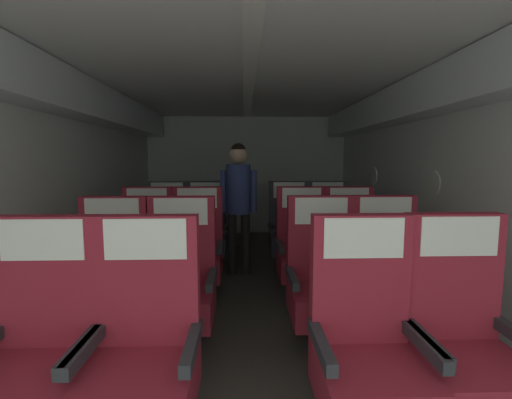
{
  "coord_description": "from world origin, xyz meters",
  "views": [
    {
      "loc": [
        -0.06,
        -0.22,
        1.36
      ],
      "look_at": [
        0.07,
        3.29,
        0.97
      ],
      "focal_mm": 24.79,
      "sensor_mm": 36.0,
      "label": 1
    }
  ],
  "objects_px": {
    "seat_b_right_window": "(323,283)",
    "seat_d_left_window": "(167,233)",
    "seat_c_left_aisle": "(197,252)",
    "seat_b_left_window": "(111,285)",
    "seat_c_right_aisle": "(351,251)",
    "seat_c_right_window": "(302,251)",
    "seat_b_left_aisle": "(180,285)",
    "seat_a_left_window": "(38,354)",
    "flight_attendant": "(238,195)",
    "seat_d_left_aisle": "(206,233)",
    "seat_d_right_aisle": "(328,232)",
    "seat_c_left_window": "(146,252)",
    "seat_a_left_aisle": "(144,353)",
    "seat_a_right_window": "(367,350)",
    "seat_b_right_aisle": "(388,281)",
    "seat_a_right_aisle": "(464,346)",
    "seat_d_right_window": "(289,232)"
  },
  "relations": [
    {
      "from": "seat_a_right_window",
      "to": "seat_c_right_aisle",
      "type": "bearing_deg",
      "value": 75.31
    },
    {
      "from": "seat_b_left_window",
      "to": "seat_c_left_window",
      "type": "distance_m",
      "value": 0.93
    },
    {
      "from": "seat_b_right_aisle",
      "to": "seat_b_right_window",
      "type": "xyz_separation_m",
      "value": [
        -0.5,
        -0.01,
        0.0
      ]
    },
    {
      "from": "seat_b_left_window",
      "to": "seat_d_right_window",
      "type": "bearing_deg",
      "value": 49.93
    },
    {
      "from": "seat_a_right_window",
      "to": "seat_c_left_aisle",
      "type": "distance_m",
      "value": 2.14
    },
    {
      "from": "seat_c_right_window",
      "to": "seat_d_right_aisle",
      "type": "xyz_separation_m",
      "value": [
        0.48,
        0.9,
        0.0
      ]
    },
    {
      "from": "seat_c_left_window",
      "to": "seat_c_right_window",
      "type": "relative_size",
      "value": 1.0
    },
    {
      "from": "seat_a_left_aisle",
      "to": "seat_d_right_aisle",
      "type": "distance_m",
      "value": 3.16
    },
    {
      "from": "seat_a_left_aisle",
      "to": "seat_c_right_window",
      "type": "bearing_deg",
      "value": 60.18
    },
    {
      "from": "seat_b_right_window",
      "to": "seat_d_right_aisle",
      "type": "xyz_separation_m",
      "value": [
        0.49,
        1.84,
        0.0
      ]
    },
    {
      "from": "seat_a_left_aisle",
      "to": "seat_b_right_aisle",
      "type": "distance_m",
      "value": 1.81
    },
    {
      "from": "seat_a_left_window",
      "to": "seat_d_right_window",
      "type": "distance_m",
      "value": 3.16
    },
    {
      "from": "seat_b_left_aisle",
      "to": "seat_c_right_aisle",
      "type": "height_order",
      "value": "same"
    },
    {
      "from": "seat_c_right_aisle",
      "to": "seat_b_right_window",
      "type": "bearing_deg",
      "value": -118.09
    },
    {
      "from": "seat_a_right_aisle",
      "to": "seat_c_left_aisle",
      "type": "distance_m",
      "value": 2.41
    },
    {
      "from": "seat_a_left_aisle",
      "to": "flight_attendant",
      "type": "distance_m",
      "value": 2.63
    },
    {
      "from": "seat_d_left_aisle",
      "to": "seat_c_left_aisle",
      "type": "bearing_deg",
      "value": -89.78
    },
    {
      "from": "seat_c_right_window",
      "to": "seat_d_left_aisle",
      "type": "height_order",
      "value": "same"
    },
    {
      "from": "seat_b_right_window",
      "to": "seat_c_right_window",
      "type": "xyz_separation_m",
      "value": [
        0.01,
        0.94,
        0.0
      ]
    },
    {
      "from": "seat_b_left_window",
      "to": "flight_attendant",
      "type": "height_order",
      "value": "flight_attendant"
    },
    {
      "from": "seat_d_left_window",
      "to": "seat_b_left_window",
      "type": "bearing_deg",
      "value": -90.26
    },
    {
      "from": "seat_b_right_window",
      "to": "seat_c_left_aisle",
      "type": "distance_m",
      "value": 1.41
    },
    {
      "from": "seat_d_left_window",
      "to": "flight_attendant",
      "type": "bearing_deg",
      "value": -13.48
    },
    {
      "from": "seat_b_left_aisle",
      "to": "seat_c_left_aisle",
      "type": "height_order",
      "value": "same"
    },
    {
      "from": "seat_c_left_aisle",
      "to": "seat_b_left_window",
      "type": "bearing_deg",
      "value": -118.49
    },
    {
      "from": "seat_c_left_window",
      "to": "seat_d_right_aisle",
      "type": "bearing_deg",
      "value": 23.89
    },
    {
      "from": "seat_c_right_aisle",
      "to": "seat_c_right_window",
      "type": "height_order",
      "value": "same"
    },
    {
      "from": "seat_b_left_window",
      "to": "seat_b_right_window",
      "type": "relative_size",
      "value": 1.0
    },
    {
      "from": "seat_b_left_window",
      "to": "seat_b_right_window",
      "type": "bearing_deg",
      "value": -0.31
    },
    {
      "from": "seat_c_left_window",
      "to": "flight_attendant",
      "type": "xyz_separation_m",
      "value": [
        0.91,
        0.7,
        0.5
      ]
    },
    {
      "from": "seat_c_left_window",
      "to": "seat_c_left_aisle",
      "type": "relative_size",
      "value": 1.0
    },
    {
      "from": "seat_a_left_aisle",
      "to": "seat_c_left_aisle",
      "type": "relative_size",
      "value": 1.0
    },
    {
      "from": "seat_b_left_window",
      "to": "seat_b_right_aisle",
      "type": "bearing_deg",
      "value": 0.15
    },
    {
      "from": "seat_c_left_aisle",
      "to": "seat_d_left_aisle",
      "type": "relative_size",
      "value": 1.0
    },
    {
      "from": "seat_b_left_window",
      "to": "seat_c_left_aisle",
      "type": "height_order",
      "value": "same"
    },
    {
      "from": "seat_b_right_aisle",
      "to": "seat_b_left_window",
      "type": "bearing_deg",
      "value": -179.85
    },
    {
      "from": "seat_b_left_aisle",
      "to": "seat_a_left_window",
      "type": "bearing_deg",
      "value": -118.66
    },
    {
      "from": "seat_c_left_window",
      "to": "seat_a_right_aisle",
      "type": "bearing_deg",
      "value": -42.01
    },
    {
      "from": "seat_b_right_window",
      "to": "seat_d_left_window",
      "type": "bearing_deg",
      "value": 129.88
    },
    {
      "from": "seat_c_left_window",
      "to": "seat_d_left_window",
      "type": "xyz_separation_m",
      "value": [
        0.0,
        0.91,
        0.0
      ]
    },
    {
      "from": "seat_b_right_aisle",
      "to": "seat_c_left_window",
      "type": "distance_m",
      "value": 2.24
    },
    {
      "from": "flight_attendant",
      "to": "seat_c_right_aisle",
      "type": "bearing_deg",
      "value": 164.45
    },
    {
      "from": "seat_d_right_window",
      "to": "seat_c_right_aisle",
      "type": "bearing_deg",
      "value": -61.86
    },
    {
      "from": "seat_c_left_aisle",
      "to": "seat_c_right_aisle",
      "type": "distance_m",
      "value": 1.54
    },
    {
      "from": "seat_a_right_aisle",
      "to": "seat_c_left_aisle",
      "type": "bearing_deg",
      "value": 129.96
    },
    {
      "from": "seat_b_left_aisle",
      "to": "seat_b_right_window",
      "type": "relative_size",
      "value": 1.0
    },
    {
      "from": "seat_b_left_aisle",
      "to": "seat_b_right_window",
      "type": "xyz_separation_m",
      "value": [
        1.05,
        0.0,
        0.0
      ]
    },
    {
      "from": "seat_d_left_window",
      "to": "seat_b_right_window",
      "type": "bearing_deg",
      "value": -50.12
    },
    {
      "from": "seat_b_left_window",
      "to": "flight_attendant",
      "type": "bearing_deg",
      "value": 60.74
    },
    {
      "from": "seat_b_right_window",
      "to": "seat_c_right_window",
      "type": "relative_size",
      "value": 1.0
    }
  ]
}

